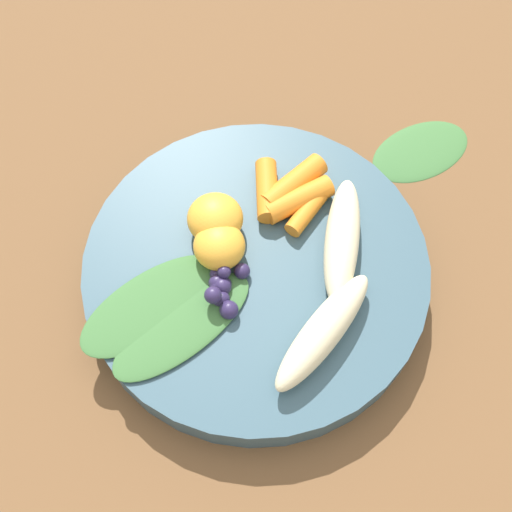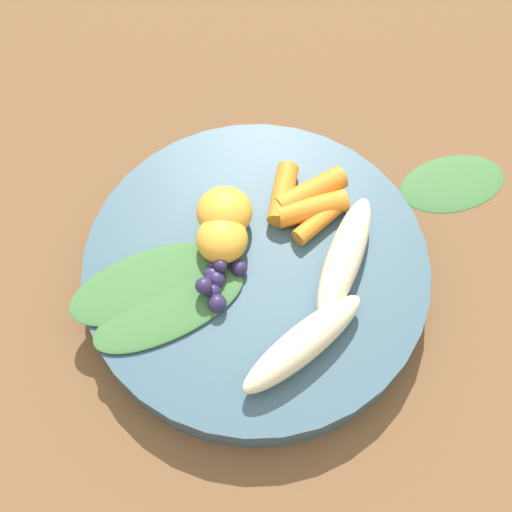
% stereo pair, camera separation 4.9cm
% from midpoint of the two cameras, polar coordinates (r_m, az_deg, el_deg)
% --- Properties ---
extents(ground_plane, '(2.40, 2.40, 0.00)m').
position_cam_midpoint_polar(ground_plane, '(0.53, -2.65, -2.34)').
color(ground_plane, brown).
extents(bowl, '(0.27, 0.27, 0.03)m').
position_cam_midpoint_polar(bowl, '(0.52, -2.72, -1.59)').
color(bowl, '#385666').
rests_on(bowl, ground_plane).
extents(banana_peeled_left, '(0.06, 0.11, 0.03)m').
position_cam_midpoint_polar(banana_peeled_left, '(0.50, 4.84, 1.18)').
color(banana_peeled_left, beige).
rests_on(banana_peeled_left, bowl).
extents(banana_peeled_right, '(0.05, 0.11, 0.03)m').
position_cam_midpoint_polar(banana_peeled_right, '(0.46, 2.95, -6.97)').
color(banana_peeled_right, beige).
rests_on(banana_peeled_right, bowl).
extents(orange_segment_near, '(0.04, 0.04, 0.03)m').
position_cam_midpoint_polar(orange_segment_near, '(0.49, -6.12, 0.62)').
color(orange_segment_near, '#F4A833').
rests_on(orange_segment_near, bowl).
extents(orange_segment_far, '(0.04, 0.04, 0.03)m').
position_cam_midpoint_polar(orange_segment_far, '(0.50, -6.43, 3.05)').
color(orange_segment_far, '#F4A833').
rests_on(orange_segment_far, bowl).
extents(carrot_front, '(0.02, 0.05, 0.01)m').
position_cam_midpoint_polar(carrot_front, '(0.52, 1.89, 3.80)').
color(carrot_front, orange).
rests_on(carrot_front, bowl).
extents(carrot_mid_left, '(0.05, 0.06, 0.02)m').
position_cam_midpoint_polar(carrot_mid_left, '(0.52, 1.10, 4.76)').
color(carrot_mid_left, orange).
rests_on(carrot_mid_left, bowl).
extents(carrot_mid_right, '(0.04, 0.06, 0.02)m').
position_cam_midpoint_polar(carrot_mid_right, '(0.53, 0.41, 6.27)').
color(carrot_mid_right, orange).
rests_on(carrot_mid_right, bowl).
extents(carrot_rear, '(0.04, 0.06, 0.02)m').
position_cam_midpoint_polar(carrot_rear, '(0.52, -1.71, 5.59)').
color(carrot_rear, orange).
rests_on(carrot_rear, bowl).
extents(blueberry_pile, '(0.03, 0.05, 0.02)m').
position_cam_midpoint_polar(blueberry_pile, '(0.49, -6.01, -3.14)').
color(blueberry_pile, '#2D234C').
rests_on(blueberry_pile, bowl).
extents(kale_leaf_left, '(0.11, 0.13, 0.01)m').
position_cam_midpoint_polar(kale_leaf_left, '(0.49, -11.90, -4.51)').
color(kale_leaf_left, '#3D7038').
rests_on(kale_leaf_left, bowl).
extents(kale_leaf_right, '(0.09, 0.13, 0.01)m').
position_cam_midpoint_polar(kale_leaf_right, '(0.48, -9.43, -6.39)').
color(kale_leaf_right, '#3D7038').
rests_on(kale_leaf_right, bowl).
extents(kale_leaf_stray, '(0.10, 0.11, 0.01)m').
position_cam_midpoint_polar(kale_leaf_stray, '(0.61, 12.15, 8.97)').
color(kale_leaf_stray, '#3D7038').
rests_on(kale_leaf_stray, ground_plane).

